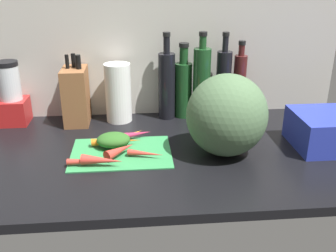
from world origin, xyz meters
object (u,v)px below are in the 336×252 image
Objects in this scene: knife_block at (76,96)px; bottle_0 at (167,84)px; carrot_6 at (127,136)px; paper_towel_roll at (118,93)px; bottle_1 at (183,87)px; carrot_0 at (120,150)px; carrot_5 at (116,141)px; carrot_2 at (135,134)px; bottle_3 at (223,83)px; carrot_3 at (146,154)px; bottle_2 at (201,83)px; bottle_4 at (239,84)px; carrot_1 at (93,162)px; dish_rack at (331,130)px; carrot_4 at (102,160)px; blender_appliance at (11,97)px; cutting_board at (121,152)px; winter_squash at (227,115)px.

knife_block is 0.79× the size of bottle_0.
knife_block is at bearing 135.20° from carrot_6.
paper_towel_roll is (-3.41, 21.15, 10.15)cm from carrot_6.
knife_block is 0.90× the size of bottle_1.
carrot_0 is 42.38cm from bottle_0.
carrot_5 is 0.62× the size of knife_block.
carrot_2 is 0.35× the size of bottle_3.
bottle_2 reaches higher than carrot_3.
bottle_4 is at bearing 42.65° from carrot_3.
carrot_3 is 0.51× the size of paper_towel_roll.
carrot_1 is 0.62× the size of dish_rack.
carrot_2 reaches higher than carrot_1.
knife_block is (-23.52, 19.76, 9.47)cm from carrot_2.
bottle_0 is 66.11cm from dish_rack.
carrot_4 is at bearing -142.26° from bottle_4.
blender_appliance is 1.07× the size of paper_towel_roll.
bottle_4 is 42.94cm from dish_rack.
carrot_0 is 0.81× the size of carrot_6.
bottle_3 is 1.35× the size of dish_rack.
dish_rack is (75.09, -0.34, 5.73)cm from cutting_board.
bottle_3 is (48.56, 42.25, 12.28)cm from carrot_4.
carrot_2 is 0.93× the size of carrot_4.
bottle_2 is at bearing -22.69° from bottle_1.
carrot_5 is at bearing -90.93° from paper_towel_roll.
cutting_board is at bearing -127.15° from bottle_1.
bottle_2 is at bearing 33.76° from carrot_6.
blender_appliance is at bearing 164.65° from dish_rack.
bottle_4 is at bearing 28.22° from carrot_5.
carrot_4 is (-5.85, -9.60, 2.17)cm from cutting_board.
carrot_3 is at bearing -13.45° from carrot_0.
bottle_0 is (10.40, 37.96, 12.77)cm from carrot_3.
bottle_1 is at bearing 144.79° from dish_rack.
bottle_2 is (42.13, 40.15, 13.76)cm from carrot_1.
bottle_2 is 9.66cm from bottle_3.
blender_appliance is (-46.60, 22.04, 9.19)cm from carrot_6.
carrot_6 is at bearing 68.59° from carrot_4.
carrot_0 is at bearing -144.20° from bottle_4.
carrot_4 is 55.23cm from bottle_1.
carrot_4 is at bearing -13.60° from carrot_1.
carrot_5 reaches higher than carrot_3.
bottle_1 reaches higher than carrot_6.
knife_block is (-18.44, 30.79, 11.32)cm from cutting_board.
carrot_4 reaches higher than carrot_6.
bottle_4 is (44.77, 22.47, 11.73)cm from carrot_2.
carrot_2 is 23.35cm from carrot_4.
carrot_0 is at bearing -87.98° from paper_towel_roll.
winter_squash is at bearing -21.45° from carrot_6.
carrot_1 is at bearing -135.33° from cutting_board.
dish_rack is (73.07, -10.82, 4.13)cm from carrot_6.
bottle_3 is (16.72, -1.65, 1.86)cm from bottle_1.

